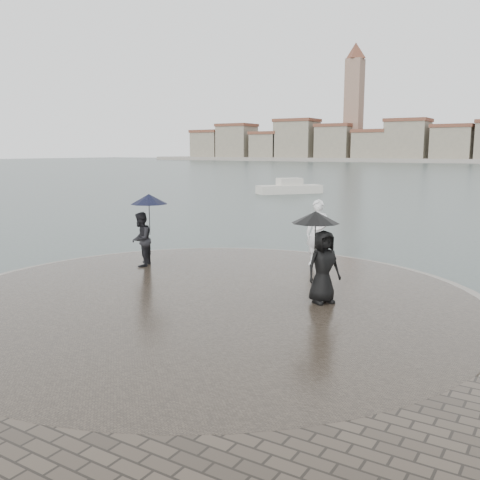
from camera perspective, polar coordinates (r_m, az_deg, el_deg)
The scene contains 6 objects.
ground at distance 9.69m, azimuth -15.56°, elevation -12.55°, with size 400.00×400.00×0.00m, color #2B3835.
kerb_ring at distance 12.12m, azimuth -3.27°, elevation -6.89°, with size 12.50×12.50×0.32m, color gray.
quay_tip at distance 12.12m, azimuth -3.27°, elevation -6.80°, with size 11.90×11.90×0.36m, color #2D261E.
statue at distance 15.23m, azimuth 8.30°, elevation 0.78°, with size 0.68×0.45×1.87m, color white.
visitor_left at distance 15.14m, azimuth -10.27°, elevation 1.39°, with size 1.18×1.07×2.04m.
visitor_right at distance 11.48m, azimuth 8.62°, elevation -1.16°, with size 1.19×1.08×1.95m.
Camera 1 is at (6.72, -5.99, 3.59)m, focal length 40.00 mm.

